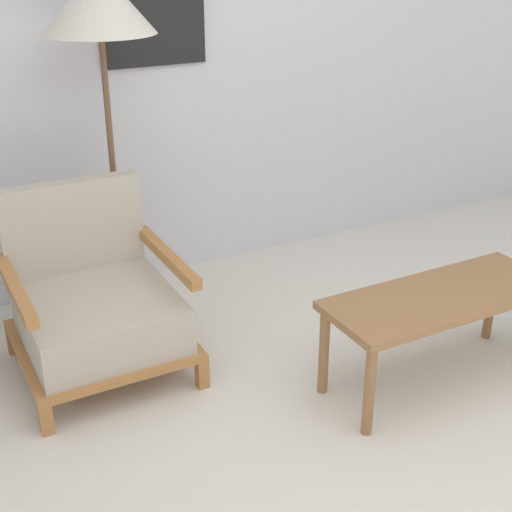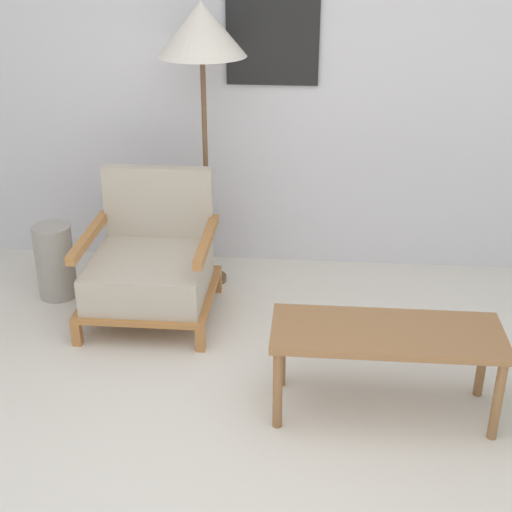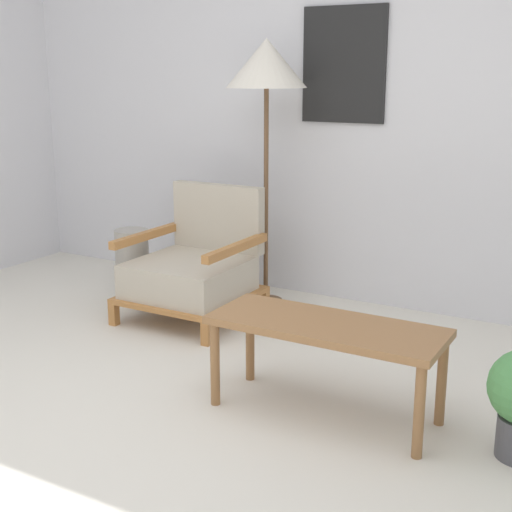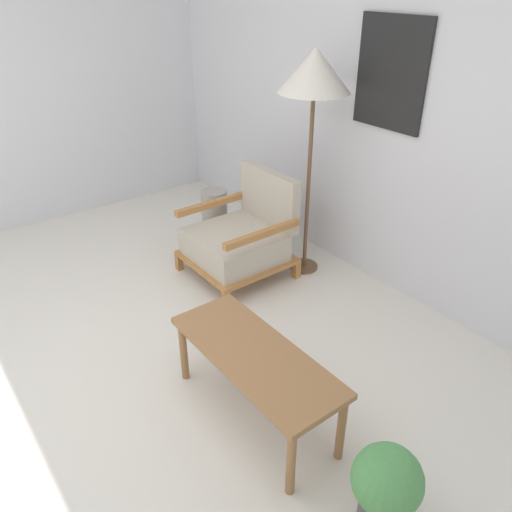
{
  "view_description": "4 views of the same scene",
  "coord_description": "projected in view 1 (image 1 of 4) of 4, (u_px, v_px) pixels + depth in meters",
  "views": [
    {
      "loc": [
        -1.32,
        -1.12,
        1.84
      ],
      "look_at": [
        0.0,
        1.36,
        0.55
      ],
      "focal_mm": 50.0,
      "sensor_mm": 36.0,
      "label": 1
    },
    {
      "loc": [
        0.29,
        -1.92,
        2.09
      ],
      "look_at": [
        0.0,
        1.36,
        0.55
      ],
      "focal_mm": 50.0,
      "sensor_mm": 36.0,
      "label": 2
    },
    {
      "loc": [
        1.83,
        -1.86,
        1.51
      ],
      "look_at": [
        0.0,
        1.36,
        0.55
      ],
      "focal_mm": 50.0,
      "sensor_mm": 36.0,
      "label": 3
    },
    {
      "loc": [
        2.21,
        -0.33,
        2.14
      ],
      "look_at": [
        0.0,
        1.36,
        0.55
      ],
      "focal_mm": 35.0,
      "sensor_mm": 36.0,
      "label": 4
    }
  ],
  "objects": [
    {
      "name": "wall_back",
      "position": [
        149.0,
        33.0,
        3.68
      ],
      "size": [
        8.0,
        0.09,
        2.7
      ],
      "color": "silver",
      "rests_on": "ground_plane"
    },
    {
      "name": "armchair",
      "position": [
        96.0,
        304.0,
        3.18
      ],
      "size": [
        0.73,
        0.73,
        0.81
      ],
      "color": "#B2753D",
      "rests_on": "ground_plane"
    },
    {
      "name": "floor_lamp",
      "position": [
        99.0,
        7.0,
        3.15
      ],
      "size": [
        0.51,
        0.51,
        1.71
      ],
      "color": "brown",
      "rests_on": "ground_plane"
    },
    {
      "name": "coffee_table",
      "position": [
        441.0,
        305.0,
        3.03
      ],
      "size": [
        1.04,
        0.4,
        0.44
      ],
      "color": "olive",
      "rests_on": "ground_plane"
    }
  ]
}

